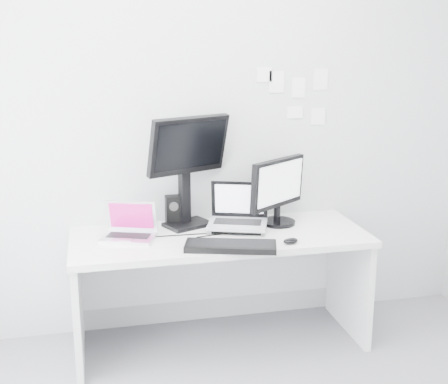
{
  "coord_description": "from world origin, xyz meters",
  "views": [
    {
      "loc": [
        -0.73,
        -2.12,
        1.88
      ],
      "look_at": [
        0.02,
        1.23,
        1.0
      ],
      "focal_mm": 47.64,
      "sensor_mm": 36.0,
      "label": 1
    }
  ],
  "objects": [
    {
      "name": "back_wall",
      "position": [
        0.0,
        1.6,
        1.35
      ],
      "size": [
        3.6,
        0.0,
        3.6
      ],
      "primitive_type": "plane",
      "rotation": [
        1.57,
        0.0,
        0.0
      ],
      "color": "silver",
      "rests_on": "ground"
    },
    {
      "name": "desk",
      "position": [
        0.0,
        1.25,
        0.36
      ],
      "size": [
        1.8,
        0.7,
        0.73
      ],
      "primitive_type": "cube",
      "color": "white",
      "rests_on": "ground"
    },
    {
      "name": "macbook",
      "position": [
        -0.56,
        1.27,
        0.85
      ],
      "size": [
        0.37,
        0.32,
        0.23
      ],
      "primitive_type": "cube",
      "rotation": [
        0.0,
        0.0,
        -0.35
      ],
      "color": "silver",
      "rests_on": "desk"
    },
    {
      "name": "speaker",
      "position": [
        -0.25,
        1.52,
        0.82
      ],
      "size": [
        0.1,
        0.1,
        0.19
      ],
      "primitive_type": "cube",
      "rotation": [
        0.0,
        0.0,
        -0.11
      ],
      "color": "black",
      "rests_on": "desk"
    },
    {
      "name": "dell_laptop",
      "position": [
        0.12,
        1.3,
        0.88
      ],
      "size": [
        0.43,
        0.38,
        0.3
      ],
      "primitive_type": "cube",
      "rotation": [
        0.0,
        0.0,
        -0.34
      ],
      "color": "#A6A7AD",
      "rests_on": "desk"
    },
    {
      "name": "rear_monitor",
      "position": [
        -0.17,
        1.45,
        1.09
      ],
      "size": [
        0.57,
        0.39,
        0.73
      ],
      "primitive_type": "cube",
      "rotation": [
        0.0,
        0.0,
        0.42
      ],
      "color": "black",
      "rests_on": "desk"
    },
    {
      "name": "samsung_monitor",
      "position": [
        0.41,
        1.37,
        0.95
      ],
      "size": [
        0.52,
        0.46,
        0.44
      ],
      "primitive_type": "cube",
      "rotation": [
        0.0,
        0.0,
        0.61
      ],
      "color": "black",
      "rests_on": "desk"
    },
    {
      "name": "keyboard",
      "position": [
        0.0,
        0.98,
        0.75
      ],
      "size": [
        0.55,
        0.32,
        0.03
      ],
      "primitive_type": "cube",
      "rotation": [
        0.0,
        0.0,
        -0.28
      ],
      "color": "black",
      "rests_on": "desk"
    },
    {
      "name": "mouse",
      "position": [
        0.36,
        0.99,
        0.75
      ],
      "size": [
        0.11,
        0.09,
        0.03
      ],
      "primitive_type": "ellipsoid",
      "rotation": [
        0.0,
        0.0,
        0.31
      ],
      "color": "black",
      "rests_on": "desk"
    },
    {
      "name": "wall_note_0",
      "position": [
        0.45,
        1.59,
        1.62
      ],
      "size": [
        0.1,
        0.0,
        0.14
      ],
      "primitive_type": "cube",
      "color": "white",
      "rests_on": "back_wall"
    },
    {
      "name": "wall_note_1",
      "position": [
        0.6,
        1.59,
        1.58
      ],
      "size": [
        0.09,
        0.0,
        0.13
      ],
      "primitive_type": "cube",
      "color": "white",
      "rests_on": "back_wall"
    },
    {
      "name": "wall_note_2",
      "position": [
        0.75,
        1.59,
        1.63
      ],
      "size": [
        0.1,
        0.0,
        0.14
      ],
      "primitive_type": "cube",
      "color": "white",
      "rests_on": "back_wall"
    },
    {
      "name": "wall_note_3",
      "position": [
        0.58,
        1.59,
        1.42
      ],
      "size": [
        0.11,
        0.0,
        0.08
      ],
      "primitive_type": "cube",
      "color": "white",
      "rests_on": "back_wall"
    },
    {
      "name": "wall_note_4",
      "position": [
        0.74,
        1.59,
        1.39
      ],
      "size": [
        0.1,
        0.0,
        0.11
      ],
      "primitive_type": "cube",
      "color": "white",
      "rests_on": "back_wall"
    },
    {
      "name": "wall_note_5",
      "position": [
        0.37,
        1.59,
        1.67
      ],
      "size": [
        0.1,
        0.0,
        0.09
      ],
      "primitive_type": "cube",
      "color": "white",
      "rests_on": "back_wall"
    }
  ]
}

